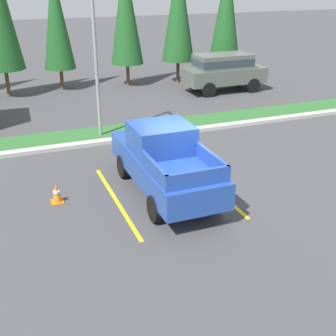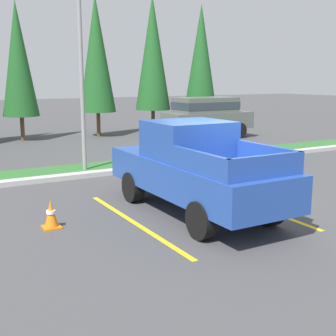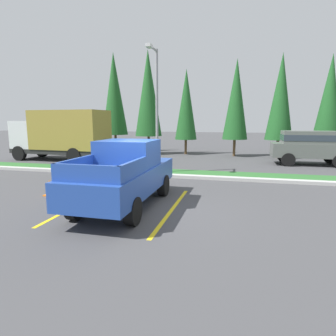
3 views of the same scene
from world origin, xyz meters
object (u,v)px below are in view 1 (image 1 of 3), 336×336
pickup_truck_main (164,160)px  traffic_cone (57,193)px  cypress_tree_right_inner (126,11)px  cypress_tree_rightmost (178,8)px  cypress_tree_center (56,18)px  suv_distant (224,70)px  cypress_tree_far_right (226,8)px  street_light (96,47)px

pickup_truck_main → traffic_cone: bearing=171.3°
cypress_tree_right_inner → cypress_tree_rightmost: size_ratio=0.98×
pickup_truck_main → cypress_tree_rightmost: (6.26, 13.85, 3.34)m
cypress_tree_right_inner → pickup_truck_main: bearing=-102.6°
cypress_tree_center → cypress_tree_rightmost: size_ratio=0.91×
suv_distant → cypress_tree_far_right: 4.70m
cypress_tree_right_inner → street_light: bearing=-113.6°
pickup_truck_main → cypress_tree_center: (-0.71, 14.59, 2.93)m
cypress_tree_rightmost → traffic_cone: size_ratio=12.40×
street_light → cypress_tree_rightmost: size_ratio=0.83×
cypress_tree_center → traffic_cone: (-2.49, -14.10, -3.68)m
cypress_tree_center → cypress_tree_far_right: size_ratio=0.93×
traffic_cone → pickup_truck_main: bearing=-8.7°
suv_distant → cypress_tree_right_inner: 6.50m
cypress_tree_center → cypress_tree_right_inner: cypress_tree_right_inner is taller
cypress_tree_rightmost → traffic_cone: bearing=-125.3°
cypress_tree_center → traffic_cone: cypress_tree_center is taller
cypress_tree_rightmost → cypress_tree_center: bearing=173.9°
traffic_cone → cypress_tree_right_inner: bearing=65.1°
suv_distant → street_light: 10.09m
cypress_tree_center → cypress_tree_right_inner: bearing=-5.8°
suv_distant → cypress_tree_far_right: cypress_tree_far_right is taller
cypress_tree_far_right → street_light: bearing=-140.5°
cypress_tree_center → cypress_tree_far_right: (10.17, -0.69, 0.28)m
suv_distant → cypress_tree_rightmost: 4.67m
cypress_tree_far_right → cypress_tree_rightmost: bearing=-179.1°
cypress_tree_far_right → traffic_cone: size_ratio=12.04×
pickup_truck_main → traffic_cone: 3.32m
cypress_tree_center → cypress_tree_far_right: bearing=-3.9°
street_light → cypress_tree_far_right: bearing=39.5°
street_light → suv_distant: bearing=31.6°
street_light → cypress_tree_far_right: 13.06m
street_light → traffic_cone: (-2.59, -5.11, -3.34)m
cypress_tree_rightmost → suv_distant: bearing=-64.6°
cypress_tree_center → cypress_tree_rightmost: (6.98, -0.74, 0.41)m
pickup_truck_main → cypress_tree_center: cypress_tree_center is taller
pickup_truck_main → street_light: bearing=96.2°
suv_distant → cypress_tree_rightmost: (-1.48, 3.12, 3.15)m
pickup_truck_main → traffic_cone: pickup_truck_main is taller
street_light → cypress_tree_right_inner: bearing=66.4°
street_light → cypress_tree_center: bearing=90.7°
pickup_truck_main → street_light: street_light is taller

